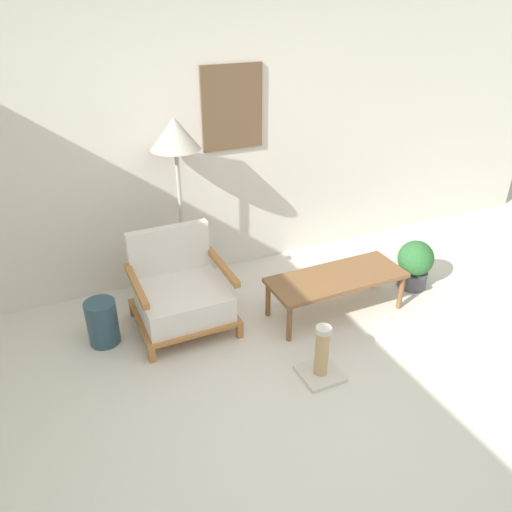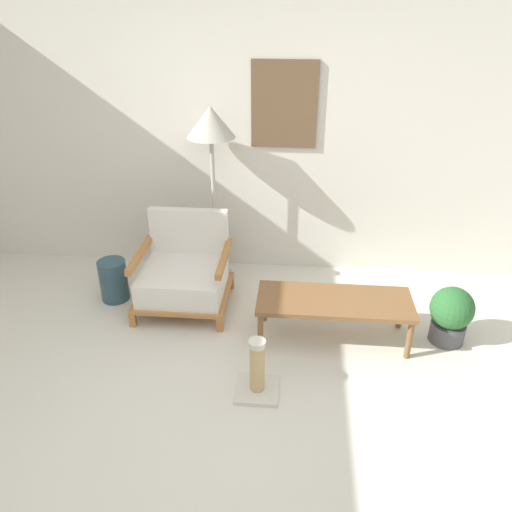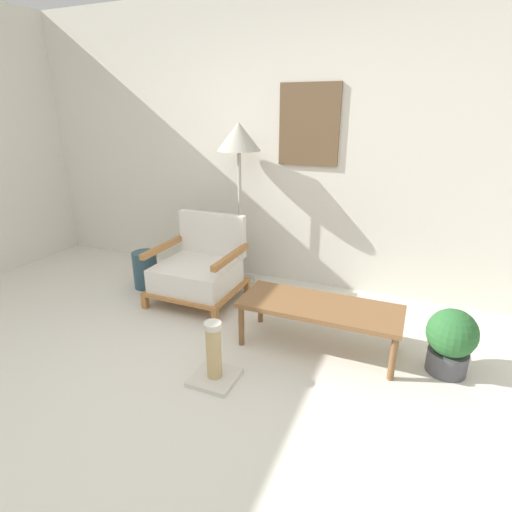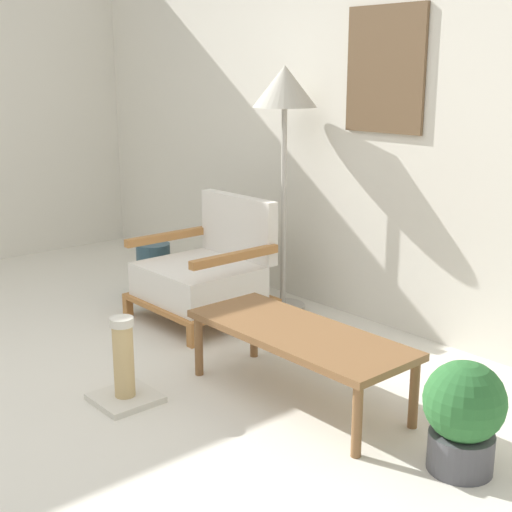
% 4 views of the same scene
% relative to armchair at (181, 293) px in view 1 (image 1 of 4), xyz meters
% --- Properties ---
extents(ground_plane, '(14.00, 14.00, 0.00)m').
position_rel_armchair_xyz_m(ground_plane, '(0.55, -1.54, -0.30)').
color(ground_plane, silver).
extents(wall_back, '(8.00, 0.09, 2.70)m').
position_rel_armchair_xyz_m(wall_back, '(0.56, 0.78, 1.05)').
color(wall_back, silver).
rests_on(wall_back, ground_plane).
extents(armchair, '(0.76, 0.70, 0.76)m').
position_rel_armchair_xyz_m(armchair, '(0.00, 0.00, 0.00)').
color(armchair, '#B2753D').
rests_on(armchair, ground_plane).
extents(floor_lamp, '(0.41, 0.41, 1.58)m').
position_rel_armchair_xyz_m(floor_lamp, '(0.19, 0.50, 1.06)').
color(floor_lamp, '#B7B2A8').
rests_on(floor_lamp, ground_plane).
extents(coffee_table, '(1.16, 0.46, 0.36)m').
position_rel_armchair_xyz_m(coffee_table, '(1.23, -0.38, 0.02)').
color(coffee_table, brown).
rests_on(coffee_table, ground_plane).
extents(vase, '(0.24, 0.24, 0.37)m').
position_rel_armchair_xyz_m(vase, '(-0.63, 0.02, -0.11)').
color(vase, '#2D4C5B').
rests_on(vase, ground_plane).
extents(potted_plant, '(0.33, 0.33, 0.46)m').
position_rel_armchair_xyz_m(potted_plant, '(2.11, -0.33, -0.05)').
color(potted_plant, '#4C4C51').
rests_on(potted_plant, ground_plane).
extents(scratching_post, '(0.29, 0.29, 0.43)m').
position_rel_armchair_xyz_m(scratching_post, '(0.71, -1.02, -0.15)').
color(scratching_post, beige).
rests_on(scratching_post, ground_plane).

